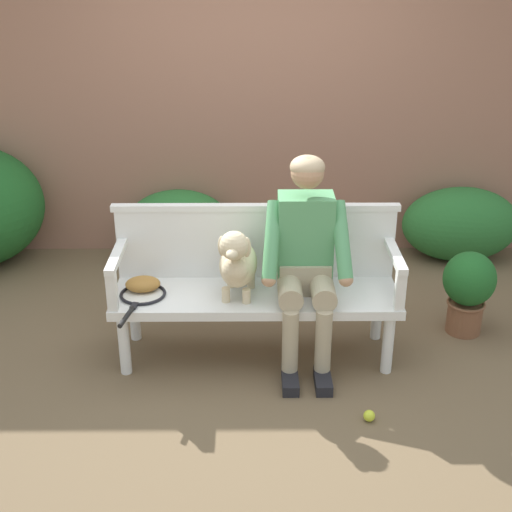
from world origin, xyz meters
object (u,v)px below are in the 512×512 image
Objects in this scene: person_seated at (306,254)px; tennis_ball at (369,416)px; baseball_glove at (143,284)px; garden_bench at (256,300)px; tennis_racket at (142,296)px; dog_on_bench at (237,262)px; potted_plant at (468,287)px.

person_seated reaches higher than tennis_ball.
person_seated reaches higher than baseball_glove.
baseball_glove is at bearing 177.72° from garden_bench.
person_seated is 6.03× the size of baseball_glove.
tennis_ball is at bearing -64.32° from person_seated.
person_seated is at bearing 2.80° from tennis_racket.
dog_on_bench is 0.85× the size of tennis_racket.
person_seated is 1.04m from baseball_glove.
tennis_ball is (0.63, -0.70, -0.37)m from garden_bench.
potted_plant is (1.44, 0.29, -0.06)m from garden_bench.
person_seated is 20.11× the size of tennis_ball.
baseball_glove is at bearing 151.52° from tennis_ball.
potted_plant reaches higher than garden_bench.
garden_bench is 3.09× the size of tennis_racket.
person_seated is at bearing -164.91° from potted_plant.
tennis_racket is 0.10m from baseball_glove.
potted_plant is (1.55, 0.36, -0.36)m from dog_on_bench.
dog_on_bench is 0.64m from baseball_glove.
dog_on_bench reaches higher than tennis_ball.
tennis_ball is (0.75, -0.63, -0.67)m from dog_on_bench.
baseball_glove is at bearing 177.44° from person_seated.
dog_on_bench reaches higher than tennis_racket.
garden_bench is 0.72m from tennis_racket.
baseball_glove is 1.60m from tennis_ball.
potted_plant is at bearing 13.01° from dog_on_bench.
tennis_racket is (-0.71, -0.07, 0.07)m from garden_bench.
potted_plant is at bearing 51.00° from tennis_ball.
potted_plant reaches higher than tennis_racket.
potted_plant is at bearing 2.58° from baseball_glove.
dog_on_bench is 0.83× the size of potted_plant.
tennis_racket is 2.63× the size of baseball_glove.
garden_bench is 1.02m from tennis_ball.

